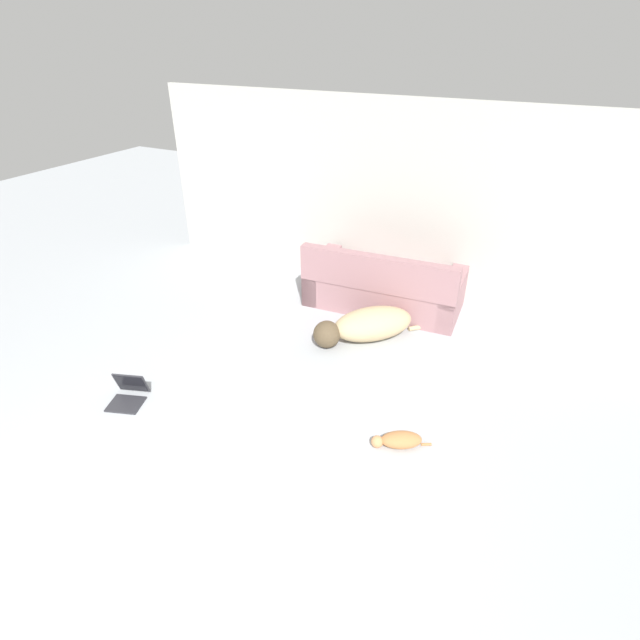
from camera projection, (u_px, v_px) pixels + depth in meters
The scene contains 6 objects.
ground_plane at pixel (159, 551), 3.41m from camera, with size 20.00×20.00×0.00m, color #ADB2B7.
wall_back at pixel (396, 200), 6.29m from camera, with size 6.97×0.06×2.42m.
couch at pixel (383, 288), 6.29m from camera, with size 1.97×1.04×0.82m.
dog at pixel (366, 325), 5.64m from camera, with size 1.12×1.13×0.37m.
cat at pixel (398, 440), 4.23m from camera, with size 0.49×0.33×0.14m.
laptop_open at pixel (129, 392), 4.77m from camera, with size 0.41×0.42×0.26m.
Camera 1 is at (1.96, -1.40, 3.09)m, focal length 28.00 mm.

